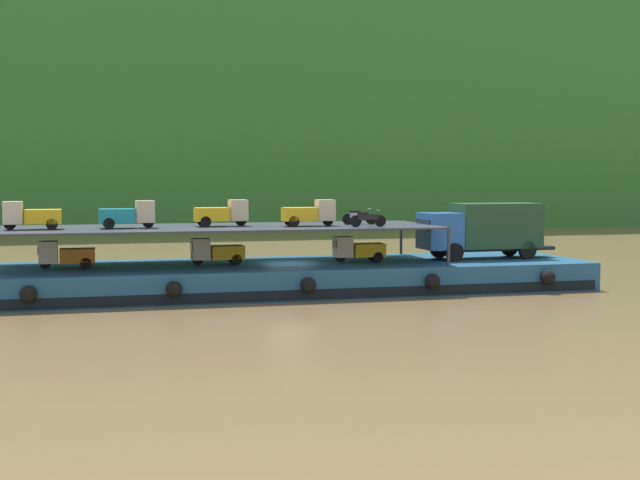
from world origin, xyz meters
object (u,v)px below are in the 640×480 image
mini_truck_upper_mid (128,214)px  mini_truck_upper_bow (310,213)px  cargo_barge (290,277)px  mini_truck_lower_aft (216,251)px  mini_truck_upper_stern (31,215)px  motorcycle_upper_centre (359,217)px  mini_truck_upper_fore (222,213)px  mini_truck_lower_stern (66,255)px  mini_truck_lower_mid (358,249)px  motorcycle_upper_port (368,218)px  covered_lorry (483,228)px

mini_truck_upper_mid → mini_truck_upper_bow: size_ratio=1.01×
cargo_barge → mini_truck_lower_aft: (-3.85, 0.28, 1.44)m
mini_truck_lower_aft → mini_truck_upper_stern: 9.34m
motorcycle_upper_centre → mini_truck_upper_fore: bearing=178.7°
mini_truck_lower_stern → mini_truck_upper_bow: mini_truck_upper_bow is taller
mini_truck_lower_mid → mini_truck_upper_mid: 12.24m
mini_truck_upper_fore → motorcycle_upper_port: size_ratio=1.47×
mini_truck_lower_stern → motorcycle_upper_centre: bearing=-0.7°
covered_lorry → mini_truck_upper_stern: bearing=-179.5°
covered_lorry → mini_truck_upper_bow: mini_truck_upper_bow is taller
mini_truck_lower_stern → mini_truck_upper_mid: (3.06, -0.59, 2.00)m
mini_truck_upper_stern → motorcycle_upper_port: bearing=-6.2°
covered_lorry → mini_truck_lower_mid: 7.38m
mini_truck_lower_stern → mini_truck_upper_bow: (12.32, -0.94, 2.00)m
mini_truck_lower_mid → mini_truck_upper_stern: (-16.69, -0.21, 2.00)m
mini_truck_lower_stern → mini_truck_upper_fore: (7.86, -0.02, 2.00)m
cargo_barge → mini_truck_upper_stern: bearing=-178.3°
covered_lorry → mini_truck_upper_bow: size_ratio=2.88×
mini_truck_upper_fore → mini_truck_upper_bow: bearing=-11.7°
cargo_barge → mini_truck_upper_fore: 4.94m
motorcycle_upper_port → mini_truck_upper_bow: bearing=152.1°
motorcycle_upper_port → covered_lorry: bearing=15.2°
mini_truck_upper_stern → motorcycle_upper_centre: (16.81, 0.41, -0.26)m
covered_lorry → mini_truck_lower_aft: 14.94m
mini_truck_lower_mid → mini_truck_upper_mid: mini_truck_upper_mid is taller
mini_truck_upper_bow → mini_truck_lower_stern: bearing=175.6°
mini_truck_lower_stern → cargo_barge: bearing=-1.1°
mini_truck_lower_aft → motorcycle_upper_centre: 7.91m
mini_truck_lower_aft → mini_truck_lower_mid: bearing=-3.4°
mini_truck_lower_mid → cargo_barge: bearing=177.4°
motorcycle_upper_port → motorcycle_upper_centre: size_ratio=1.00×
mini_truck_lower_aft → mini_truck_upper_mid: mini_truck_upper_mid is taller
mini_truck_lower_stern → mini_truck_lower_mid: (15.14, -0.38, 0.00)m
cargo_barge → mini_truck_lower_stern: size_ratio=11.63×
mini_truck_upper_stern → motorcycle_upper_port: (16.59, -1.79, -0.26)m
mini_truck_lower_aft → mini_truck_upper_stern: (-9.10, -0.65, 2.00)m
covered_lorry → mini_truck_lower_aft: bearing=178.4°
covered_lorry → mini_truck_upper_mid: 19.42m
mini_truck_upper_stern → mini_truck_upper_fore: 9.43m
mini_truck_upper_bow → motorcycle_upper_port: mini_truck_upper_bow is taller
covered_lorry → mini_truck_lower_stern: (-22.45, 0.37, -1.00)m
motorcycle_upper_centre → mini_truck_upper_mid: bearing=-178.1°
mini_truck_lower_aft → mini_truck_upper_mid: size_ratio=1.00×
mini_truck_lower_stern → mini_truck_upper_mid: mini_truck_upper_mid is taller
mini_truck_upper_mid → motorcycle_upper_port: 12.12m
mini_truck_upper_mid → mini_truck_upper_bow: 9.27m
covered_lorry → mini_truck_lower_aft: (-14.90, 0.43, -1.00)m
cargo_barge → motorcycle_upper_port: motorcycle_upper_port is taller
covered_lorry → motorcycle_upper_centre: size_ratio=4.16×
mini_truck_lower_aft → motorcycle_upper_centre: (7.71, -0.24, 1.74)m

